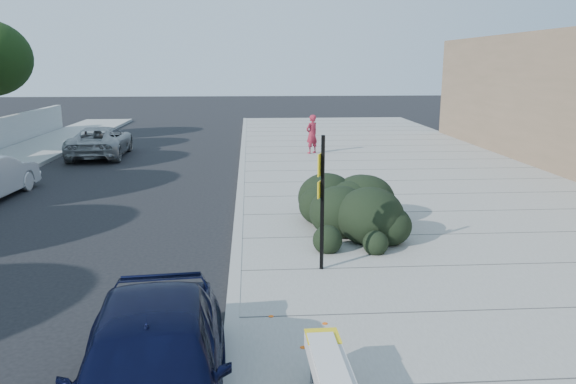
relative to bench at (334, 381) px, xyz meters
name	(u,v)px	position (x,y,z in m)	size (l,w,h in m)	color
ground	(235,278)	(-1.18, 4.61, -0.63)	(120.00, 120.00, 0.00)	black
sidewalk_near	(438,205)	(4.42, 9.61, -0.55)	(11.20, 50.00, 0.15)	gray
curb_near	(239,208)	(-1.18, 9.61, -0.54)	(0.22, 50.00, 0.17)	#9E9E99
bench	(334,381)	(0.00, 0.00, 0.00)	(0.46, 2.02, 0.60)	gray
bike_rack	(374,215)	(1.82, 6.28, 0.10)	(0.25, 0.63, 0.95)	black
sign_post	(322,195)	(0.44, 4.62, 0.97)	(0.15, 0.28, 2.55)	black
hedge	(353,202)	(1.50, 7.11, 0.19)	(1.77, 3.53, 1.32)	black
sedan_navy	(151,368)	(-1.98, 0.23, 0.10)	(1.71, 4.26, 1.45)	black
suv_silver	(101,141)	(-7.32, 19.25, 0.03)	(2.18, 4.74, 1.32)	#96999B
pedestrian	(312,134)	(1.80, 18.58, 0.36)	(0.61, 0.40, 1.67)	maroon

